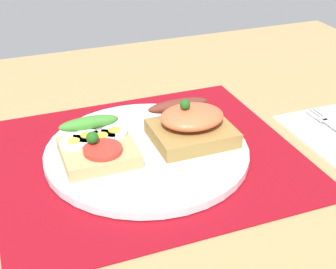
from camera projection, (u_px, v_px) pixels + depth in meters
ground_plane at (147, 167)px, 65.26cm from camera, size 120.00×90.00×3.20cm
placemat at (147, 156)px, 64.39cm from camera, size 39.57×34.98×0.30cm
plate at (147, 152)px, 64.05cm from camera, size 27.04×27.04×1.08cm
sandwich_egg_tomato at (97, 145)px, 61.86cm from camera, size 9.27×10.16×3.90cm
sandwich_salmon at (190, 124)px, 65.36cm from camera, size 10.69×10.50×5.86cm
napkin at (335, 132)px, 69.87cm from camera, size 11.54×14.92×0.60cm
fork at (336, 128)px, 69.99cm from camera, size 1.62×13.56×0.32cm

